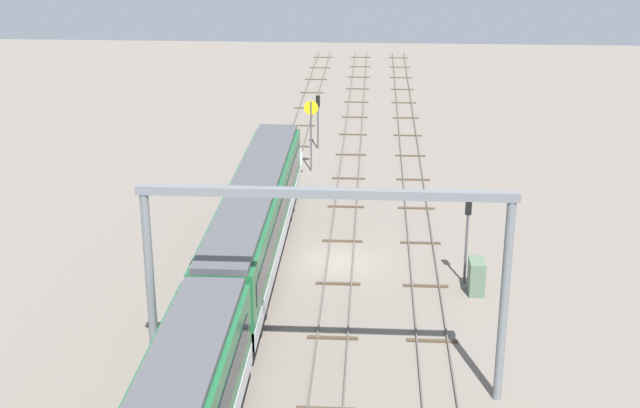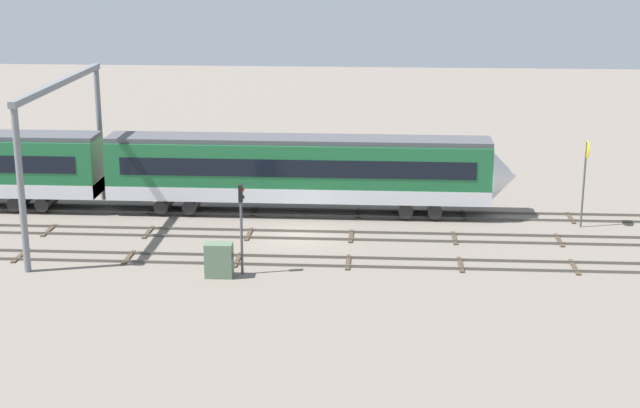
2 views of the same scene
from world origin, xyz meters
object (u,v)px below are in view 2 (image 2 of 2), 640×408
Objects in this scene: overhead_gantry at (63,124)px; speed_sign_far_trackside at (585,170)px; signal_light_trackside_approach at (241,216)px; relay_cabinet at (219,260)px.

speed_sign_far_trackside is at bearing 5.17° from overhead_gantry.
overhead_gantry is 13.70m from signal_light_trackside_approach.
signal_light_trackside_approach is at bearing -30.99° from overhead_gantry.
overhead_gantry reaches higher than relay_cabinet.
relay_cabinet is at bearing -35.61° from overhead_gantry.
speed_sign_far_trackside reaches higher than relay_cabinet.
speed_sign_far_trackside is 21.60m from signal_light_trackside_approach.
speed_sign_far_trackside is 1.11× the size of signal_light_trackside_approach.
signal_light_trackside_approach is (-19.34, -9.61, -0.43)m from speed_sign_far_trackside.
overhead_gantry reaches higher than signal_light_trackside_approach.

